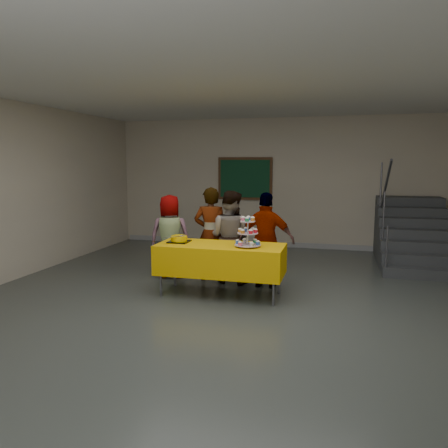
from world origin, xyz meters
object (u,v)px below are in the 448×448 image
object	(u,v)px
schoolchild_a	(170,236)
schoolchild_d	(266,240)
noticeboard	(245,179)
bear_cake	(179,238)
bake_table	(221,259)
schoolchild_c	(230,237)
schoolchild_b	(211,234)
staircase	(411,237)
cupcake_stand	(248,235)

from	to	relation	value
schoolchild_a	schoolchild_d	bearing A→B (deg)	161.07
noticeboard	bear_cake	bearing A→B (deg)	-92.21
bake_table	schoolchild_c	size ratio (longest dim) A/B	1.23
schoolchild_c	bear_cake	bearing A→B (deg)	61.76
bear_cake	schoolchild_c	xyz separation A→B (m)	(0.62, 0.70, -0.07)
bear_cake	schoolchild_b	distance (m)	0.81
noticeboard	staircase	bearing A→B (deg)	-13.07
bake_table	bear_cake	size ratio (longest dim) A/B	5.25
schoolchild_d	bear_cake	bearing A→B (deg)	26.95
schoolchild_b	schoolchild_c	bearing A→B (deg)	163.47
schoolchild_c	staircase	bearing A→B (deg)	-128.70
schoolchild_b	schoolchild_c	size ratio (longest dim) A/B	1.03
noticeboard	schoolchild_c	bearing A→B (deg)	-81.86
schoolchild_b	schoolchild_d	size ratio (longest dim) A/B	1.04
schoolchild_a	schoolchild_c	xyz separation A→B (m)	(1.08, -0.07, 0.05)
cupcake_stand	schoolchild_b	world-z (taller)	schoolchild_b
staircase	noticeboard	xyz separation A→B (m)	(-3.60, 0.84, 1.11)
cupcake_stand	schoolchild_b	distance (m)	1.19
bake_table	schoolchild_a	size ratio (longest dim) A/B	1.31
schoolchild_d	noticeboard	xyz separation A→B (m)	(-1.09, 3.41, 0.84)
staircase	cupcake_stand	bearing A→B (deg)	-129.39
cupcake_stand	schoolchild_b	xyz separation A→B (m)	(-0.81, 0.86, -0.16)
bake_table	schoolchild_d	world-z (taller)	schoolchild_d
schoolchild_d	staircase	distance (m)	3.60
schoolchild_a	schoolchild_c	distance (m)	1.09
schoolchild_c	schoolchild_b	bearing A→B (deg)	3.48
bake_table	cupcake_stand	world-z (taller)	cupcake_stand
bear_cake	schoolchild_d	world-z (taller)	schoolchild_d
schoolchild_d	staircase	size ratio (longest dim) A/B	0.63
bake_table	schoolchild_a	bearing A→B (deg)	144.54
schoolchild_c	staircase	xyz separation A→B (m)	(3.13, 2.45, -0.27)
schoolchild_b	staircase	size ratio (longest dim) A/B	0.66
bear_cake	schoolchild_b	world-z (taller)	schoolchild_b
staircase	bake_table	bearing A→B (deg)	-134.17
bake_table	schoolchild_d	bearing A→B (deg)	46.24
schoolchild_b	staircase	xyz separation A→B (m)	(3.48, 2.39, -0.30)
bear_cake	schoolchild_d	bearing A→B (deg)	25.04
bake_table	schoolchild_b	xyz separation A→B (m)	(-0.39, 0.79, 0.23)
schoolchild_a	schoolchild_d	world-z (taller)	schoolchild_d
schoolchild_a	bear_cake	bearing A→B (deg)	108.13
schoolchild_d	staircase	xyz separation A→B (m)	(2.50, 2.57, -0.27)
cupcake_stand	schoolchild_a	world-z (taller)	schoolchild_a
schoolchild_b	noticeboard	size ratio (longest dim) A/B	1.21
schoolchild_c	schoolchild_d	xyz separation A→B (m)	(0.63, -0.12, -0.01)
bear_cake	schoolchild_c	size ratio (longest dim) A/B	0.24
cupcake_stand	schoolchild_a	xyz separation A→B (m)	(-1.55, 0.87, -0.23)
schoolchild_c	noticeboard	xyz separation A→B (m)	(-0.47, 3.28, 0.84)
bear_cake	schoolchild_b	size ratio (longest dim) A/B	0.23
cupcake_stand	schoolchild_d	world-z (taller)	schoolchild_d
bear_cake	schoolchild_a	xyz separation A→B (m)	(-0.46, 0.77, -0.11)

